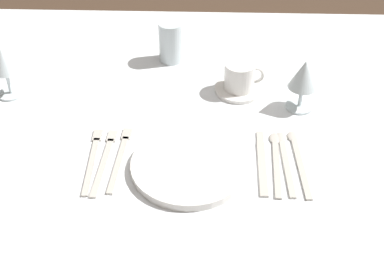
% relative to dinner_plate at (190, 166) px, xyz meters
% --- Properties ---
extents(dining_table, '(1.80, 1.11, 0.74)m').
position_rel_dinner_plate_xyz_m(dining_table, '(0.03, 0.24, -0.09)').
color(dining_table, white).
rests_on(dining_table, ground).
extents(dinner_plate, '(0.26, 0.26, 0.02)m').
position_rel_dinner_plate_xyz_m(dinner_plate, '(0.00, 0.00, 0.00)').
color(dinner_plate, white).
rests_on(dinner_plate, dining_table).
extents(fork_outer, '(0.03, 0.22, 0.00)m').
position_rel_dinner_plate_xyz_m(fork_outer, '(-0.16, 0.03, -0.01)').
color(fork_outer, beige).
rests_on(fork_outer, dining_table).
extents(fork_inner, '(0.03, 0.22, 0.00)m').
position_rel_dinner_plate_xyz_m(fork_inner, '(-0.19, 0.02, -0.01)').
color(fork_inner, beige).
rests_on(fork_inner, dining_table).
extents(fork_salad, '(0.03, 0.22, 0.00)m').
position_rel_dinner_plate_xyz_m(fork_salad, '(-0.22, 0.03, -0.01)').
color(fork_salad, beige).
rests_on(fork_salad, dining_table).
extents(dinner_knife, '(0.02, 0.21, 0.00)m').
position_rel_dinner_plate_xyz_m(dinner_knife, '(0.16, 0.02, -0.01)').
color(dinner_knife, beige).
rests_on(dinner_knife, dining_table).
extents(spoon_soup, '(0.03, 0.22, 0.01)m').
position_rel_dinner_plate_xyz_m(spoon_soup, '(0.20, 0.05, -0.01)').
color(spoon_soup, beige).
rests_on(spoon_soup, dining_table).
extents(spoon_dessert, '(0.03, 0.22, 0.01)m').
position_rel_dinner_plate_xyz_m(spoon_dessert, '(0.22, 0.05, -0.01)').
color(spoon_dessert, beige).
rests_on(spoon_dessert, dining_table).
extents(spoon_tea, '(0.03, 0.23, 0.01)m').
position_rel_dinner_plate_xyz_m(spoon_tea, '(0.25, 0.05, -0.01)').
color(spoon_tea, beige).
rests_on(spoon_tea, dining_table).
extents(saucer_left, '(0.13, 0.13, 0.01)m').
position_rel_dinner_plate_xyz_m(saucer_left, '(0.12, 0.31, -0.00)').
color(saucer_left, white).
rests_on(saucer_left, dining_table).
extents(coffee_cup_left, '(0.11, 0.08, 0.07)m').
position_rel_dinner_plate_xyz_m(coffee_cup_left, '(0.12, 0.31, 0.04)').
color(coffee_cup_left, white).
rests_on(coffee_cup_left, saucer_left).
extents(wine_glass_centre, '(0.07, 0.07, 0.14)m').
position_rel_dinner_plate_xyz_m(wine_glass_centre, '(0.27, 0.24, 0.08)').
color(wine_glass_centre, silver).
rests_on(wine_glass_centre, dining_table).
extents(wine_glass_left, '(0.07, 0.07, 0.15)m').
position_rel_dinner_plate_xyz_m(wine_glass_left, '(-0.48, 0.27, 0.09)').
color(wine_glass_left, silver).
rests_on(wine_glass_left, dining_table).
extents(drink_tumbler, '(0.07, 0.07, 0.12)m').
position_rel_dinner_plate_xyz_m(drink_tumbler, '(-0.07, 0.47, 0.05)').
color(drink_tumbler, silver).
rests_on(drink_tumbler, dining_table).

